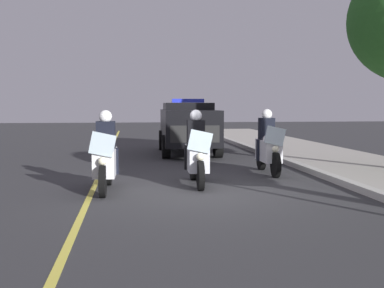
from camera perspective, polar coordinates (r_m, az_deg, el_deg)
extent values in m
plane|color=#333335|center=(10.38, 0.89, -5.53)|extent=(80.00, 80.00, 0.00)
cube|color=#B7B5AD|center=(11.34, 18.03, -4.51)|extent=(48.00, 0.24, 0.15)
cube|color=#E0D14C|center=(10.32, -11.76, -5.67)|extent=(48.00, 0.12, 0.01)
cylinder|color=black|center=(9.76, -10.46, -4.36)|extent=(0.64, 0.14, 0.64)
cylinder|color=black|center=(11.24, -9.83, -3.17)|extent=(0.64, 0.16, 0.64)
cube|color=white|center=(10.44, -10.15, -2.11)|extent=(1.21, 0.47, 0.56)
ellipsoid|color=white|center=(10.36, -10.20, -0.49)|extent=(0.57, 0.33, 0.24)
cube|color=silver|center=(9.77, -10.48, -0.04)|extent=(0.07, 0.56, 0.53)
sphere|color=#F9F4CC|center=(9.74, -10.48, -2.00)|extent=(0.17, 0.17, 0.17)
sphere|color=red|center=(9.92, -11.33, -0.39)|extent=(0.09, 0.09, 0.09)
sphere|color=#1933F2|center=(9.89, -9.48, -0.37)|extent=(0.09, 0.09, 0.09)
cube|color=black|center=(10.62, -10.10, 1.04)|extent=(0.29, 0.41, 0.60)
cube|color=black|center=(10.59, -9.00, -1.99)|extent=(0.18, 0.14, 0.56)
cube|color=black|center=(10.62, -11.16, -2.01)|extent=(0.18, 0.14, 0.56)
sphere|color=white|center=(10.58, -10.14, 3.20)|extent=(0.28, 0.28, 0.28)
cylinder|color=black|center=(10.37, 1.01, -3.75)|extent=(0.64, 0.14, 0.64)
cylinder|color=black|center=(11.85, 0.16, -2.69)|extent=(0.64, 0.16, 0.64)
cube|color=silver|center=(11.05, 0.57, -1.66)|extent=(1.21, 0.47, 0.56)
ellipsoid|color=silver|center=(10.98, 0.60, -0.13)|extent=(0.57, 0.33, 0.24)
cube|color=silver|center=(10.39, 0.95, 0.32)|extent=(0.07, 0.56, 0.53)
sphere|color=#F9F4CC|center=(10.36, 0.99, -1.53)|extent=(0.17, 0.17, 0.17)
sphere|color=red|center=(10.51, 0.00, -0.02)|extent=(0.09, 0.09, 0.09)
sphere|color=#1933F2|center=(10.54, 1.73, 0.00)|extent=(0.09, 0.09, 0.09)
cube|color=black|center=(11.23, 0.44, 1.31)|extent=(0.29, 0.41, 0.60)
cube|color=black|center=(11.24, 1.49, -1.55)|extent=(0.18, 0.14, 0.56)
cube|color=black|center=(11.20, -0.54, -1.58)|extent=(0.18, 0.14, 0.56)
sphere|color=silver|center=(11.20, 0.46, 3.35)|extent=(0.28, 0.28, 0.28)
cylinder|color=black|center=(12.34, 9.81, -2.47)|extent=(0.64, 0.14, 0.64)
cylinder|color=black|center=(13.78, 8.15, -1.70)|extent=(0.64, 0.16, 0.64)
cube|color=white|center=(13.01, 8.97, -0.76)|extent=(1.21, 0.47, 0.56)
ellipsoid|color=white|center=(12.94, 9.05, 0.54)|extent=(0.57, 0.33, 0.24)
cube|color=silver|center=(12.37, 9.74, 0.95)|extent=(0.07, 0.56, 0.53)
sphere|color=#F9F4CC|center=(12.34, 9.79, -0.60)|extent=(0.17, 0.17, 0.17)
sphere|color=red|center=(12.46, 8.86, 0.66)|extent=(0.09, 0.09, 0.09)
sphere|color=#1933F2|center=(12.54, 10.28, 0.67)|extent=(0.09, 0.09, 0.09)
cube|color=black|center=(13.19, 8.75, 1.75)|extent=(0.29, 0.41, 0.60)
cube|color=black|center=(13.23, 9.63, -0.68)|extent=(0.18, 0.14, 0.56)
cube|color=black|center=(13.13, 7.94, -0.70)|extent=(0.18, 0.14, 0.56)
sphere|color=white|center=(13.16, 8.80, 3.49)|extent=(0.28, 0.28, 0.28)
cube|color=black|center=(18.16, -0.46, 2.08)|extent=(4.95, 2.03, 1.24)
cube|color=black|center=(18.44, -0.55, 4.30)|extent=(2.45, 1.81, 0.36)
cube|color=#2633D8|center=(18.24, -0.49, 5.11)|extent=(0.31, 1.21, 0.14)
cube|color=black|center=(15.78, 0.33, 1.18)|extent=(0.16, 1.62, 0.56)
cylinder|color=black|center=(16.77, 3.09, -0.26)|extent=(0.81, 0.30, 0.80)
cylinder|color=black|center=(16.59, -3.07, -0.31)|extent=(0.81, 0.30, 0.80)
cylinder|color=black|center=(19.83, 1.72, 0.50)|extent=(0.81, 0.30, 0.80)
cylinder|color=black|center=(19.68, -3.48, 0.46)|extent=(0.81, 0.30, 0.80)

